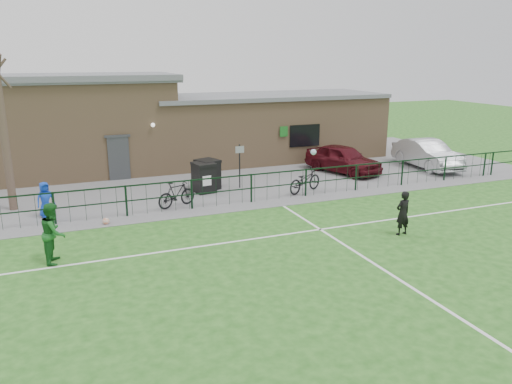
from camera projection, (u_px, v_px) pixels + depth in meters
name	position (u px, v px, depth m)	size (l,w,h in m)	color
ground	(328.00, 287.00, 12.97)	(90.00, 90.00, 0.00)	#23591A
paving_strip	(193.00, 176.00, 25.06)	(34.00, 13.00, 0.02)	slate
pitch_line_touch	(230.00, 206.00, 19.96)	(28.00, 0.10, 0.01)	white
pitch_line_mid	(267.00, 237.00, 16.55)	(28.00, 0.10, 0.01)	white
pitch_line_perp	(391.00, 275.00, 13.69)	(0.10, 16.00, 0.01)	white
perimeter_fence	(228.00, 191.00, 19.98)	(28.00, 0.10, 1.20)	black
bare_tree	(4.00, 134.00, 18.71)	(0.30, 0.30, 6.00)	#47352B
wheelie_bin_left	(208.00, 175.00, 22.38)	(0.82, 0.94, 1.25)	black
wheelie_bin_right	(204.00, 178.00, 21.85)	(0.81, 0.92, 1.23)	black
sign_post	(240.00, 166.00, 22.48)	(0.06, 0.06, 2.00)	black
car_maroon	(343.00, 159.00, 25.54)	(1.69, 4.21, 1.43)	#490D14
car_silver	(427.00, 154.00, 26.63)	(1.58, 4.53, 1.49)	#B1B4B9
bicycle_d	(177.00, 194.00, 19.70)	(0.48, 1.71, 1.03)	black
bicycle_e	(305.00, 180.00, 21.86)	(0.71, 2.03, 1.06)	black
spectator_child	(45.00, 200.00, 18.42)	(0.65, 0.42, 1.33)	blue
goalkeeper_kick	(399.00, 211.00, 16.67)	(1.97, 3.76, 2.44)	black
outfield_player	(54.00, 233.00, 14.36)	(0.86, 0.67, 1.78)	#1B6123
ball_ground	(106.00, 221.00, 17.76)	(0.25, 0.25, 0.25)	silver
clubhouse	(161.00, 125.00, 26.84)	(24.25, 5.40, 4.96)	#A17F5A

